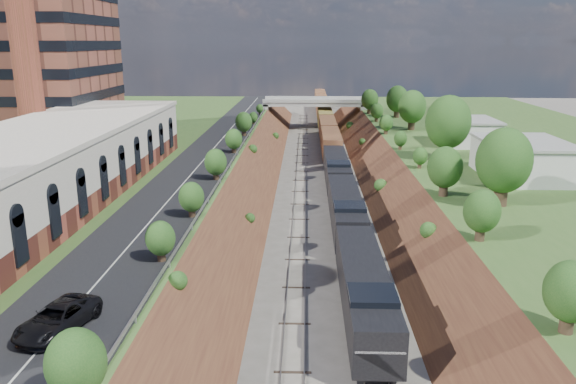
# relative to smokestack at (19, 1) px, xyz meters

# --- Properties ---
(platform_left) EXTENTS (44.00, 180.00, 5.00)m
(platform_left) POSITION_rel_smokestack_xyz_m (3.00, 4.00, -22.50)
(platform_left) COLOR #3B5E26
(platform_left) RESTS_ON ground
(platform_right) EXTENTS (44.00, 180.00, 5.00)m
(platform_right) POSITION_rel_smokestack_xyz_m (69.00, 4.00, -22.50)
(platform_right) COLOR #3B5E26
(platform_right) RESTS_ON ground
(embankment_left) EXTENTS (10.00, 180.00, 10.00)m
(embankment_left) POSITION_rel_smokestack_xyz_m (25.00, 4.00, -25.00)
(embankment_left) COLOR brown
(embankment_left) RESTS_ON ground
(embankment_right) EXTENTS (10.00, 180.00, 10.00)m
(embankment_right) POSITION_rel_smokestack_xyz_m (47.00, 4.00, -25.00)
(embankment_right) COLOR brown
(embankment_right) RESTS_ON ground
(rail_left_track) EXTENTS (1.58, 180.00, 0.18)m
(rail_left_track) POSITION_rel_smokestack_xyz_m (33.40, 4.00, -24.91)
(rail_left_track) COLOR gray
(rail_left_track) RESTS_ON ground
(rail_right_track) EXTENTS (1.58, 180.00, 0.18)m
(rail_right_track) POSITION_rel_smokestack_xyz_m (38.60, 4.00, -24.91)
(rail_right_track) COLOR gray
(rail_right_track) RESTS_ON ground
(road) EXTENTS (8.00, 180.00, 0.10)m
(road) POSITION_rel_smokestack_xyz_m (20.50, 4.00, -19.95)
(road) COLOR black
(road) RESTS_ON platform_left
(guardrail) EXTENTS (0.10, 171.00, 0.70)m
(guardrail) POSITION_rel_smokestack_xyz_m (24.60, 3.80, -19.45)
(guardrail) COLOR #99999E
(guardrail) RESTS_ON platform_left
(commercial_building) EXTENTS (14.30, 62.30, 7.00)m
(commercial_building) POSITION_rel_smokestack_xyz_m (8.00, -18.00, -16.49)
(commercial_building) COLOR brown
(commercial_building) RESTS_ON platform_left
(smokestack) EXTENTS (3.20, 3.20, 40.00)m
(smokestack) POSITION_rel_smokestack_xyz_m (0.00, 0.00, 0.00)
(smokestack) COLOR brown
(smokestack) RESTS_ON platform_left
(overpass) EXTENTS (24.50, 8.30, 7.40)m
(overpass) POSITION_rel_smokestack_xyz_m (36.00, 66.00, -20.08)
(overpass) COLOR gray
(overpass) RESTS_ON ground
(white_building_near) EXTENTS (9.00, 12.00, 4.00)m
(white_building_near) POSITION_rel_smokestack_xyz_m (59.50, -4.00, -18.00)
(white_building_near) COLOR silver
(white_building_near) RESTS_ON platform_right
(white_building_far) EXTENTS (8.00, 10.00, 3.60)m
(white_building_far) POSITION_rel_smokestack_xyz_m (59.00, 18.00, -18.20)
(white_building_far) COLOR silver
(white_building_far) RESTS_ON platform_right
(tree_right_large) EXTENTS (5.25, 5.25, 7.61)m
(tree_right_large) POSITION_rel_smokestack_xyz_m (53.00, -16.00, -15.62)
(tree_right_large) COLOR #473323
(tree_right_large) RESTS_ON platform_right
(tree_left_crest) EXTENTS (2.45, 2.45, 3.55)m
(tree_left_crest) POSITION_rel_smokestack_xyz_m (24.20, -36.00, -17.96)
(tree_left_crest) COLOR #473323
(tree_left_crest) RESTS_ON platform_left
(freight_train) EXTENTS (3.24, 164.44, 4.79)m
(freight_train) POSITION_rel_smokestack_xyz_m (38.60, 45.36, -22.27)
(freight_train) COLOR black
(freight_train) RESTS_ON ground
(suv) EXTENTS (3.69, 5.80, 1.49)m
(suv) POSITION_rel_smokestack_xyz_m (20.70, -41.68, -19.15)
(suv) COLOR black
(suv) RESTS_ON road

